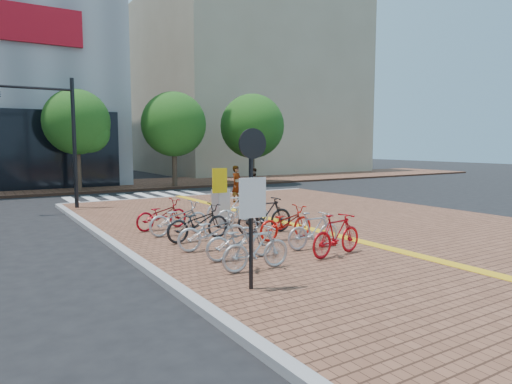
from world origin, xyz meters
TOP-DOWN VIEW (x-y plane):
  - ground at (0.00, 0.00)m, footprint 120.00×120.00m
  - sidewalk at (3.00, -5.00)m, footprint 14.00×34.00m
  - tactile_strip at (2.00, -5.00)m, footprint 0.40×34.00m
  - kerb_west at (-4.00, -5.00)m, footprint 0.25×34.00m
  - kerb_north at (3.00, 12.00)m, footprint 14.00×0.25m
  - far_sidewalk at (0.00, 21.00)m, footprint 70.00×8.00m
  - building_beige at (18.00, 32.00)m, footprint 20.00×18.00m
  - crosswalk at (0.50, 14.00)m, footprint 7.50×4.00m
  - street_trees at (5.04, 17.45)m, footprint 16.20×4.60m
  - bike_0 at (-2.11, -2.44)m, footprint 1.67×0.53m
  - bike_1 at (-1.91, -1.40)m, footprint 1.83×0.75m
  - bike_2 at (-2.05, -0.19)m, footprint 1.96×0.91m
  - bike_3 at (-1.88, 1.09)m, footprint 2.05×0.89m
  - bike_4 at (-2.02, 2.18)m, footprint 1.97×0.80m
  - bike_5 at (-2.15, 3.31)m, footprint 1.94×0.98m
  - bike_6 at (0.28, -2.37)m, footprint 1.82×0.76m
  - bike_7 at (0.30, -1.46)m, footprint 1.66×0.51m
  - bike_8 at (0.38, -0.09)m, footprint 1.87×0.71m
  - bike_9 at (0.32, 0.95)m, footprint 1.95×0.60m
  - bike_10 at (0.29, 2.24)m, footprint 1.92×0.96m
  - bike_11 at (0.44, 3.35)m, footprint 1.83×0.84m
  - pedestrian_a at (3.40, 8.15)m, footprint 0.75×0.66m
  - pedestrian_b at (5.34, 9.65)m, footprint 0.86×0.74m
  - utility_box at (0.03, 3.33)m, footprint 0.65×0.56m
  - yellow_sign at (-0.18, 3.02)m, footprint 0.53×0.14m
  - notice_sign at (-2.87, -3.51)m, footprint 0.57×0.14m
  - traffic_light_pole at (-4.78, 10.15)m, footprint 2.99×1.15m

SIDE VIEW (x-z plane):
  - ground at x=0.00m, z-range 0.00..0.00m
  - crosswalk at x=0.50m, z-range 0.00..0.01m
  - sidewalk at x=3.00m, z-range 0.00..0.15m
  - far_sidewalk at x=0.00m, z-range 0.00..0.15m
  - kerb_west at x=-4.00m, z-range 0.00..0.15m
  - kerb_north at x=3.00m, z-range 0.00..0.15m
  - tactile_strip at x=2.00m, z-range 0.15..0.16m
  - bike_1 at x=-1.91m, z-range 0.15..1.09m
  - bike_10 at x=0.29m, z-range 0.15..1.11m
  - bike_8 at x=0.38m, z-range 0.15..1.12m
  - bike_5 at x=-2.15m, z-range 0.15..1.12m
  - bike_7 at x=0.30m, z-range 0.15..1.14m
  - bike_2 at x=-2.05m, z-range 0.15..1.14m
  - bike_0 at x=-2.11m, z-range 0.15..1.14m
  - bike_4 at x=-2.02m, z-range 0.15..1.16m
  - bike_3 at x=-1.88m, z-range 0.15..1.20m
  - bike_6 at x=0.28m, z-range 0.15..1.21m
  - bike_11 at x=0.44m, z-range 0.15..1.21m
  - bike_9 at x=0.32m, z-range 0.15..1.31m
  - utility_box at x=0.03m, z-range 0.15..1.35m
  - pedestrian_b at x=5.34m, z-range 0.15..1.65m
  - pedestrian_a at x=3.40m, z-range 0.15..1.89m
  - yellow_sign at x=-0.18m, z-range 0.53..2.48m
  - notice_sign at x=-2.87m, z-range 0.55..3.61m
  - traffic_light_pole at x=-4.78m, z-range 1.21..6.77m
  - street_trees at x=5.04m, z-range 0.92..7.27m
  - building_beige at x=18.00m, z-range 0.00..18.00m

